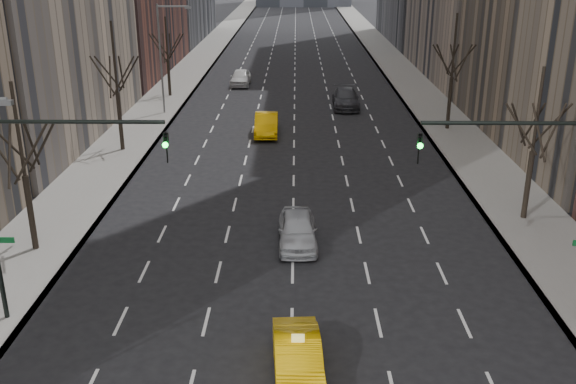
{
  "coord_description": "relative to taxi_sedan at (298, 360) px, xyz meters",
  "views": [
    {
      "loc": [
        0.1,
        -8.94,
        13.12
      ],
      "look_at": [
        -0.21,
        16.67,
        3.5
      ],
      "focal_mm": 40.0,
      "sensor_mm": 36.0,
      "label": 1
    }
  ],
  "objects": [
    {
      "name": "far_taxi",
      "position": [
        -2.32,
        29.88,
        0.09
      ],
      "size": [
        1.82,
        4.98,
        1.63
      ],
      "primitive_type": "imported",
      "rotation": [
        0.0,
        0.0,
        0.02
      ],
      "color": "#F3AC05",
      "rests_on": "ground"
    },
    {
      "name": "far_suv_grey",
      "position": [
        4.38,
        39.07,
        0.1
      ],
      "size": [
        2.42,
        5.73,
        1.65
      ],
      "primitive_type": "imported",
      "rotation": [
        0.0,
        0.0,
        -0.02
      ],
      "color": "#313136",
      "rests_on": "ground"
    },
    {
      "name": "far_car_white",
      "position": [
        -5.86,
        49.2,
        0.1
      ],
      "size": [
        2.03,
        4.84,
        1.63
      ],
      "primitive_type": "imported",
      "rotation": [
        0.0,
        0.0,
        -0.02
      ],
      "color": "white",
      "rests_on": "ground"
    },
    {
      "name": "tree_lw_d",
      "position": [
        -12.21,
        43.42,
        2.84
      ],
      "size": [
        3.36,
        3.5,
        7.36
      ],
      "color": "black",
      "rests_on": "ground"
    },
    {
      "name": "tree_lw_b",
      "position": [
        -12.21,
        9.42,
        3.0
      ],
      "size": [
        3.36,
        3.5,
        7.82
      ],
      "color": "black",
      "rests_on": "ground"
    },
    {
      "name": "sidewalk_right",
      "position": [
        12.04,
        61.42,
        -0.65
      ],
      "size": [
        4.5,
        320.0,
        0.15
      ],
      "primitive_type": "cube",
      "color": "slate",
      "rests_on": "ground"
    },
    {
      "name": "traffic_mast_right",
      "position": [
        8.9,
        3.42,
        4.77
      ],
      "size": [
        6.69,
        0.39,
        8.0
      ],
      "color": "black",
      "rests_on": "ground"
    },
    {
      "name": "sidewalk_left",
      "position": [
        -12.46,
        61.42,
        -0.65
      ],
      "size": [
        4.5,
        320.0,
        0.15
      ],
      "primitive_type": "cube",
      "color": "slate",
      "rests_on": "ground"
    },
    {
      "name": "silver_sedan_ahead",
      "position": [
        0.01,
        10.31,
        0.05
      ],
      "size": [
        1.94,
        4.56,
        1.54
      ],
      "primitive_type": "imported",
      "rotation": [
        0.0,
        0.0,
        0.03
      ],
      "color": "#AFB2B7",
      "rests_on": "ground"
    },
    {
      "name": "taxi_sedan",
      "position": [
        0.0,
        0.0,
        0.0
      ],
      "size": [
        1.83,
        4.47,
        1.44
      ],
      "primitive_type": "imported",
      "rotation": [
        0.0,
        0.0,
        0.07
      ],
      "color": "#EDB105",
      "rests_on": "ground"
    },
    {
      "name": "traffic_mast_left",
      "position": [
        -9.32,
        3.42,
        4.77
      ],
      "size": [
        6.69,
        0.39,
        8.0
      ],
      "color": "black",
      "rests_on": "ground"
    },
    {
      "name": "tree_rw_b",
      "position": [
        11.79,
        13.42,
        3.0
      ],
      "size": [
        3.36,
        3.5,
        7.82
      ],
      "color": "black",
      "rests_on": "ground"
    },
    {
      "name": "tree_lw_c",
      "position": [
        -12.21,
        25.42,
        3.32
      ],
      "size": [
        3.36,
        3.5,
        8.74
      ],
      "color": "black",
      "rests_on": "ground"
    },
    {
      "name": "tree_rw_c",
      "position": [
        11.79,
        31.42,
        3.32
      ],
      "size": [
        3.36,
        3.5,
        8.74
      ],
      "color": "black",
      "rests_on": "ground"
    },
    {
      "name": "streetlight_far",
      "position": [
        -11.05,
        36.42,
        4.9
      ],
      "size": [
        2.83,
        0.22,
        9.0
      ],
      "color": "slate",
      "rests_on": "ground"
    }
  ]
}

